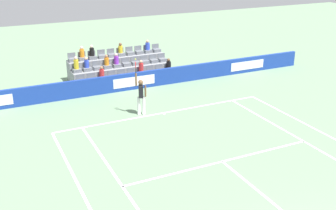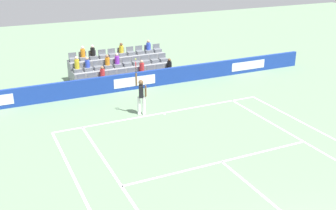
{
  "view_description": "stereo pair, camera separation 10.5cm",
  "coord_description": "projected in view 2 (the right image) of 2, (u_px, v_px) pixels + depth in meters",
  "views": [
    {
      "loc": [
        7.98,
        5.41,
        7.88
      ],
      "look_at": [
        0.51,
        -10.24,
        1.1
      ],
      "focal_mm": 43.96,
      "sensor_mm": 36.0,
      "label": 1
    },
    {
      "loc": [
        7.88,
        5.46,
        7.88
      ],
      "look_at": [
        0.51,
        -10.24,
        1.1
      ],
      "focal_mm": 43.96,
      "sensor_mm": 36.0,
      "label": 2
    }
  ],
  "objects": [
    {
      "name": "line_baseline",
      "position": [
        163.0,
        113.0,
        20.61
      ],
      "size": [
        10.97,
        0.1,
        0.01
      ],
      "primitive_type": "cube",
      "color": "white",
      "rests_on": "ground"
    },
    {
      "name": "line_service",
      "position": [
        222.0,
        162.0,
        15.99
      ],
      "size": [
        8.23,
        0.1,
        0.01
      ],
      "primitive_type": "cube",
      "color": "white",
      "rests_on": "ground"
    },
    {
      "name": "line_centre_service",
      "position": [
        275.0,
        206.0,
        13.29
      ],
      "size": [
        0.1,
        6.4,
        0.01
      ],
      "primitive_type": "cube",
      "color": "white",
      "rests_on": "ground"
    },
    {
      "name": "line_singles_sideline_left",
      "position": [
        126.0,
        193.0,
        13.97
      ],
      "size": [
        0.1,
        11.89,
        0.01
      ],
      "primitive_type": "cube",
      "color": "white",
      "rests_on": "ground"
    },
    {
      "name": "line_singles_sideline_right",
      "position": [
        311.0,
        146.0,
        17.23
      ],
      "size": [
        0.1,
        11.89,
        0.01
      ],
      "primitive_type": "cube",
      "color": "white",
      "rests_on": "ground"
    },
    {
      "name": "line_doubles_sideline_left",
      "position": [
        86.0,
        203.0,
        13.43
      ],
      "size": [
        0.1,
        11.89,
        0.01
      ],
      "primitive_type": "cube",
      "color": "white",
      "rests_on": "ground"
    },
    {
      "name": "line_doubles_sideline_right",
      "position": [
        335.0,
        140.0,
        17.77
      ],
      "size": [
        0.1,
        11.89,
        0.01
      ],
      "primitive_type": "cube",
      "color": "white",
      "rests_on": "ground"
    },
    {
      "name": "line_centre_mark",
      "position": [
        164.0,
        114.0,
        20.53
      ],
      "size": [
        0.1,
        0.2,
        0.01
      ],
      "primitive_type": "cube",
      "color": "white",
      "rests_on": "ground"
    },
    {
      "name": "sponsor_barrier",
      "position": [
        134.0,
        81.0,
        23.86
      ],
      "size": [
        23.83,
        0.22,
        0.99
      ],
      "color": "#193899",
      "rests_on": "ground"
    },
    {
      "name": "tennis_player",
      "position": [
        141.0,
        95.0,
        20.14
      ],
      "size": [
        0.51,
        0.43,
        2.85
      ],
      "color": "white",
      "rests_on": "ground"
    },
    {
      "name": "stadium_stand",
      "position": [
        121.0,
        70.0,
        25.78
      ],
      "size": [
        6.2,
        2.85,
        2.15
      ],
      "color": "gray",
      "rests_on": "ground"
    }
  ]
}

